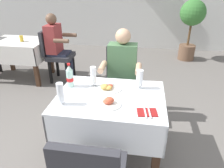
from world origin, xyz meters
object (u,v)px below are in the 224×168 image
Objects in this scene: plate_near_camera at (109,102)px; beer_glass_right at (60,93)px; beer_glass_middle at (93,76)px; main_dining_table at (111,111)px; background_chair_right at (56,53)px; background_table_tumbler at (21,39)px; beer_glass_left at (140,79)px; background_dining_table at (20,50)px; napkin_cutlery_set at (147,112)px; potted_plant_corner at (191,22)px; chair_far_diner_seat at (120,80)px; plate_far_diner at (108,88)px; cola_bottle_primary at (70,77)px; background_patron at (57,45)px; seated_diner_far at (122,72)px.

beer_glass_right is at bearing -171.80° from plate_near_camera.
main_dining_table is at bearing -40.13° from beer_glass_middle.
background_table_tumbler is (-0.61, -0.05, 0.26)m from background_chair_right.
beer_glass_left is 0.20× the size of background_dining_table.
beer_glass_middle is at bearing -176.91° from beer_glass_left.
beer_glass_middle is at bearing -40.95° from background_dining_table.
beer_glass_right is 1.10× the size of napkin_cutlery_set.
potted_plant_corner is at bearing 74.94° from napkin_cutlery_set.
background_table_tumbler is at bearing 127.92° from beer_glass_right.
main_dining_table and background_dining_table have the same top height.
chair_far_diner_seat reaches higher than beer_glass_left.
beer_glass_left is 0.96× the size of beer_glass_right.
plate_near_camera is at bearing -44.08° from background_table_tumbler.
plate_far_diner is at bearing -39.39° from background_dining_table.
plate_far_diner is 0.95× the size of cola_bottle_primary.
background_table_tumbler reaches higher than background_dining_table.
plate_far_diner is 0.20× the size of background_patron.
chair_far_diner_seat is 4.12× the size of plate_near_camera.
plate_near_camera is 0.41m from beer_glass_middle.
napkin_cutlery_set reaches higher than background_dining_table.
seated_diner_far is at bearing -38.55° from background_chair_right.
plate_far_diner is 2.47m from background_table_tumbler.
beer_glass_right is 0.79m from napkin_cutlery_set.
seated_diner_far is at bearing -27.68° from background_table_tumbler.
background_table_tumbler is at bearing -175.08° from background_chair_right.
plate_near_camera is 2.14× the size of background_table_tumbler.
chair_far_diner_seat is at bearing 114.68° from beer_glass_left.
beer_glass_middle is 1.14× the size of napkin_cutlery_set.
seated_diner_far reaches higher than beer_glass_middle.
background_chair_right is (-1.33, 1.93, -0.22)m from plate_near_camera.
beer_glass_left is 0.81m from beer_glass_right.
plate_far_diner is 1.22× the size of beer_glass_left.
napkin_cutlery_set is 3.76m from potted_plant_corner.
background_patron is at bearing 0.00° from background_chair_right.
plate_near_camera is at bearing -89.42° from chair_far_diner_seat.
plate_near_camera is (0.01, -0.16, 0.20)m from main_dining_table.
background_chair_right is (0.72, 0.00, -0.01)m from background_dining_table.
chair_far_diner_seat is at bearing 90.00° from main_dining_table.
potted_plant_corner reaches higher than seated_diner_far.
plate_near_camera is 1.21× the size of napkin_cutlery_set.
napkin_cutlery_set is at bearing -105.06° from potted_plant_corner.
beer_glass_right is (-0.45, -0.91, 0.16)m from seated_diner_far.
seated_diner_far reaches higher than beer_glass_left.
beer_glass_right reaches higher than plate_near_camera.
main_dining_table is 1.09× the size of background_chair_right.
beer_glass_left is 2.67m from background_table_tumbler.
napkin_cutlery_set is (0.09, -0.44, -0.10)m from beer_glass_left.
main_dining_table is 4.50× the size of plate_near_camera.
beer_glass_left is 2.26m from background_chair_right.
background_table_tumbler reaches higher than main_dining_table.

